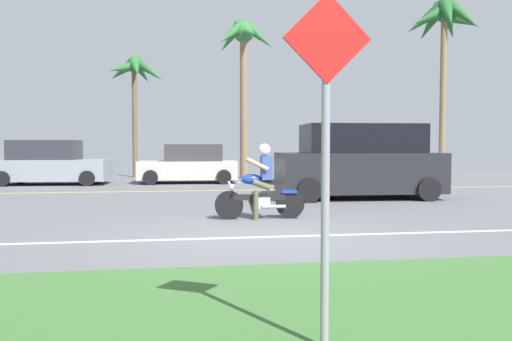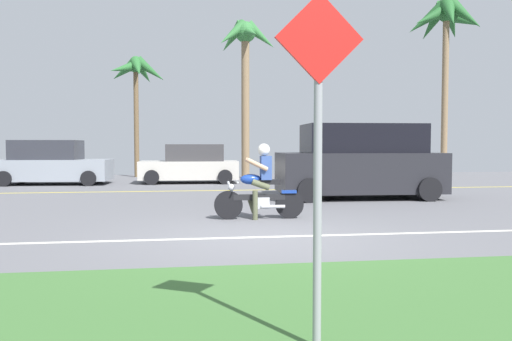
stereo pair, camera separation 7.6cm
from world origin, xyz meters
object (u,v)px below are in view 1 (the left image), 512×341
Objects in this scene: motorcyclist at (261,187)px; suv_nearby at (359,162)px; parked_car_1 at (190,165)px; palm_tree_1 at (134,75)px; palm_tree_0 at (243,50)px; parked_car_0 at (50,164)px; street_sign at (326,138)px; palm_tree_2 at (444,25)px.

suv_nearby is (3.40, 3.61, 0.36)m from motorcyclist.
palm_tree_1 reaches higher than parked_car_1.
parked_car_1 is 0.54× the size of palm_tree_0.
parked_car_0 is 9.67m from palm_tree_0.
motorcyclist is 4.97m from suv_nearby.
palm_tree_1 is at bearing 98.22° from street_sign.
suv_nearby is 1.87× the size of street_sign.
palm_tree_0 is 9.73m from palm_tree_2.
parked_car_1 is at bearing 0.16° from parked_car_0.
palm_tree_2 is (9.63, -0.09, 1.41)m from palm_tree_0.
parked_car_0 is 17.78m from street_sign.
parked_car_1 is at bearing -167.12° from palm_tree_2.
palm_tree_1 is 2.22× the size of street_sign.
palm_tree_1 is (-4.93, 1.22, -1.06)m from palm_tree_0.
parked_car_1 is at bearing -131.19° from palm_tree_0.
suv_nearby reaches higher than motorcyclist.
suv_nearby is 13.45m from palm_tree_2.
palm_tree_1 reaches higher than parked_car_0.
palm_tree_0 is at bearing 102.71° from suv_nearby.
palm_tree_1 is (-7.04, 10.57, 3.74)m from suv_nearby.
suv_nearby is at bearing 68.70° from street_sign.
street_sign is at bearing -120.53° from palm_tree_2.
street_sign is (3.02, -20.88, -3.20)m from palm_tree_1.
suv_nearby reaches higher than parked_car_1.
street_sign reaches higher than parked_car_1.
palm_tree_0 is at bearing 48.81° from parked_car_1.
street_sign is (-4.02, -10.31, 0.54)m from suv_nearby.
palm_tree_2 is at bearing -5.14° from palm_tree_1.
parked_car_1 is (-1.21, 10.10, 0.07)m from motorcyclist.
motorcyclist is 0.38× the size of suv_nearby.
palm_tree_2 reaches higher than street_sign.
motorcyclist is 0.43× the size of parked_car_0.
street_sign is at bearing -95.28° from motorcyclist.
parked_car_0 is at bearing 122.61° from motorcyclist.
parked_car_1 is 6.35m from palm_tree_0.
street_sign is (-0.62, -6.70, 0.90)m from motorcyclist.
motorcyclist is 0.72× the size of street_sign.
palm_tree_0 reaches higher than street_sign.
suv_nearby is 1.22× the size of parked_car_1.
parked_car_0 is 18.73m from palm_tree_2.
parked_car_0 is 1.10× the size of parked_car_1.
parked_car_0 reaches higher than parked_car_1.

